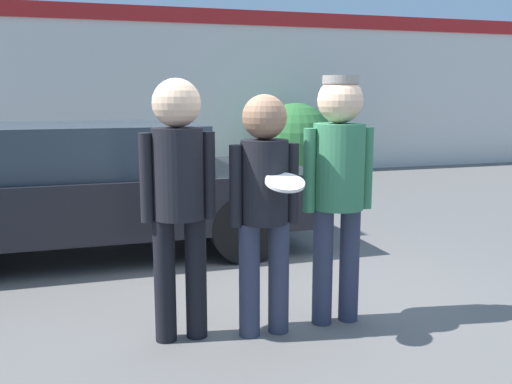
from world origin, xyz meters
name	(u,v)px	position (x,y,z in m)	size (l,w,h in m)	color
ground_plane	(287,311)	(0.00, 0.00, 0.00)	(56.00, 56.00, 0.00)	#5B5956
storefront_building	(156,92)	(0.00, 7.73, 1.73)	(24.00, 0.22, 3.40)	silver
person_left	(178,185)	(-0.89, -0.26, 1.10)	(0.52, 0.35, 1.82)	black
person_middle_with_frisbee	(265,195)	(-0.31, -0.36, 1.02)	(0.50, 0.54, 1.72)	#2D3347
person_right	(338,174)	(0.28, -0.30, 1.14)	(0.55, 0.38, 1.85)	#2D3347
parked_car_near	(97,186)	(-1.37, 2.25, 0.73)	(4.50, 1.91, 1.40)	black
shrub	(296,141)	(2.69, 6.78, 0.76)	(1.53, 1.53, 1.53)	#2D6B33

